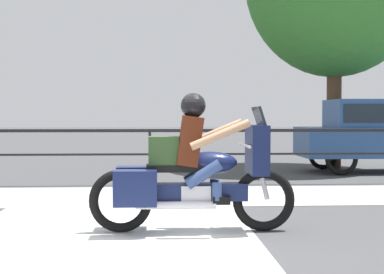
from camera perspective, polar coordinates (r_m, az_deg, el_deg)
name	(u,v)px	position (r m, az deg, el deg)	size (l,w,h in m)	color
ground_plane	(142,239)	(6.52, -4.90, -9.87)	(120.00, 120.00, 0.00)	#424244
sidewalk_band	(148,196)	(9.86, -4.27, -5.73)	(44.00, 2.40, 0.01)	#A8A59E
crosswalk_band	(105,243)	(6.34, -8.44, -10.18)	(3.30, 6.00, 0.01)	silver
fence_railing	(150,141)	(11.37, -4.12, -0.38)	(36.00, 0.05, 1.09)	black
motorcycle	(191,171)	(6.80, -0.08, -3.35)	(2.39, 0.76, 1.61)	black
parked_car	(379,131)	(14.63, 17.64, 0.56)	(3.91, 1.64, 1.72)	#284C84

